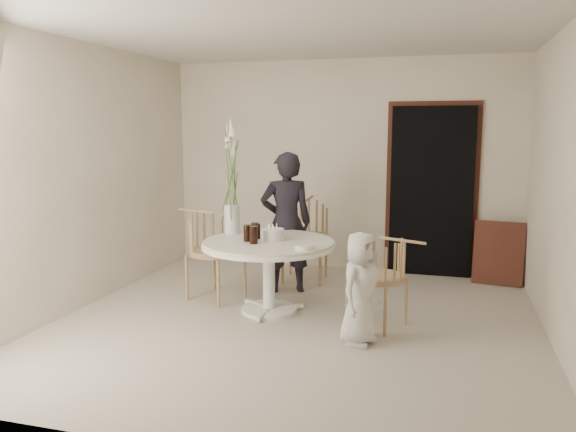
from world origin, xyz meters
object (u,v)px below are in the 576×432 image
(chair_right, at_px, (389,270))
(girl, at_px, (286,223))
(chair_left, at_px, (206,241))
(boy, at_px, (360,288))
(chair_far, at_px, (307,226))
(birthday_cake, at_px, (272,234))
(flower_vase, at_px, (232,189))
(table, at_px, (269,252))

(chair_right, distance_m, girl, 1.55)
(chair_left, relative_size, boy, 0.99)
(chair_far, xyz_separation_m, girl, (-0.08, -0.63, 0.15))
(birthday_cake, relative_size, flower_vase, 0.19)
(table, height_order, chair_far, chair_far)
(table, relative_size, chair_far, 1.34)
(chair_left, bearing_deg, boy, -98.07)
(table, bearing_deg, chair_right, -7.76)
(table, xyz_separation_m, chair_right, (1.21, -0.16, -0.06))
(girl, bearing_deg, chair_far, -120.28)
(chair_far, xyz_separation_m, flower_vase, (-0.54, -1.12, 0.56))
(girl, xyz_separation_m, boy, (1.04, -1.33, -0.30))
(chair_left, bearing_deg, chair_far, -20.62)
(table, distance_m, chair_far, 1.38)
(chair_left, relative_size, girl, 0.61)
(table, distance_m, girl, 0.76)
(girl, distance_m, birthday_cake, 0.70)
(chair_far, bearing_deg, table, -95.66)
(table, xyz_separation_m, chair_far, (0.05, 1.38, 0.02))
(boy, bearing_deg, table, 80.38)
(chair_far, bearing_deg, boy, -67.70)
(girl, relative_size, birthday_cake, 6.68)
(girl, distance_m, flower_vase, 0.78)
(chair_far, bearing_deg, chair_left, -132.17)
(boy, bearing_deg, girl, 58.63)
(chair_right, distance_m, boy, 0.47)
(chair_far, height_order, chair_left, chair_far)
(table, height_order, girl, girl)
(girl, relative_size, boy, 1.62)
(chair_far, bearing_deg, flower_vase, -119.14)
(birthday_cake, bearing_deg, girl, 94.63)
(boy, distance_m, birthday_cake, 1.20)
(chair_left, height_order, girl, girl)
(girl, bearing_deg, chair_left, 6.99)
(chair_far, xyz_separation_m, birthday_cake, (-0.03, -1.33, 0.15))
(boy, xyz_separation_m, birthday_cake, (-0.98, 0.63, 0.30))
(chair_right, height_order, boy, boy)
(table, xyz_separation_m, chair_left, (-0.81, 0.30, 0.01))
(table, relative_size, flower_vase, 1.09)
(chair_right, xyz_separation_m, chair_left, (-2.02, 0.46, 0.06))
(chair_left, height_order, flower_vase, flower_vase)
(boy, height_order, birthday_cake, boy)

